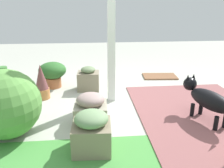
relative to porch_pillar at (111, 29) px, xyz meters
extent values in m
plane|color=#AFB0A4|center=(-0.36, 0.13, -1.16)|extent=(12.00, 12.00, 0.00)
cube|color=#895051|center=(-1.23, 0.67, -1.15)|extent=(1.80, 2.40, 0.02)
cube|color=white|center=(0.00, 0.00, 0.00)|extent=(0.11, 0.11, 2.31)
cube|color=gray|center=(0.37, -0.52, -0.99)|extent=(0.40, 0.35, 0.33)
ellipsoid|color=#697F58|center=(0.37, -0.52, -0.78)|extent=(0.26, 0.26, 0.12)
cube|color=#9C9882|center=(0.34, 0.75, -1.02)|extent=(0.44, 0.42, 0.27)
ellipsoid|color=gray|center=(0.34, 0.75, -0.82)|extent=(0.37, 0.37, 0.17)
cube|color=gray|center=(0.34, 1.35, -1.00)|extent=(0.43, 0.41, 0.31)
ellipsoid|color=#729263|center=(0.34, 1.35, -0.78)|extent=(0.36, 0.36, 0.16)
sphere|color=#5A9644|center=(1.32, 0.96, -0.75)|extent=(0.82, 0.82, 0.82)
cylinder|color=#AC653E|center=(1.04, -0.72, -1.06)|extent=(0.29, 0.29, 0.19)
ellipsoid|color=#2E662A|center=(1.04, -0.72, -0.83)|extent=(0.51, 0.51, 0.31)
cylinder|color=#BB7841|center=(1.14, -0.18, -1.07)|extent=(0.24, 0.24, 0.17)
cone|color=brown|center=(1.14, -0.18, -0.78)|extent=(0.22, 0.22, 0.42)
cylinder|color=#B26941|center=(1.62, 0.12, -1.07)|extent=(0.26, 0.26, 0.17)
cylinder|color=#407B39|center=(1.62, 0.12, -0.75)|extent=(0.14, 0.14, 0.47)
ellipsoid|color=black|center=(-1.21, 0.89, -0.83)|extent=(0.42, 0.71, 0.25)
sphere|color=black|center=(-1.08, 0.52, -0.73)|extent=(0.19, 0.19, 0.19)
cone|color=black|center=(-1.03, 0.54, -0.63)|extent=(0.06, 0.06, 0.08)
cone|color=black|center=(-1.13, 0.50, -0.63)|extent=(0.06, 0.06, 0.08)
cylinder|color=black|center=(-1.07, 0.72, -1.06)|extent=(0.06, 0.06, 0.20)
cylinder|color=black|center=(-1.22, 0.67, -1.06)|extent=(0.06, 0.06, 0.20)
cylinder|color=black|center=(-1.20, 1.11, -1.06)|extent=(0.06, 0.06, 0.20)
cube|color=brown|center=(-1.16, -1.14, -1.14)|extent=(0.74, 0.48, 0.03)
camera|label=1|loc=(0.33, 3.52, 0.36)|focal=37.08mm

